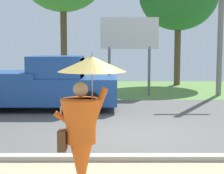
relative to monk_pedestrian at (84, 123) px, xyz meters
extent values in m
cube|color=#565451|center=(0.84, 5.68, -1.15)|extent=(40.00, 8.00, 0.10)
cube|color=#5B843F|center=(0.84, 13.68, -1.15)|extent=(40.00, 8.00, 0.10)
cube|color=#B2AD9E|center=(0.84, 1.68, -1.05)|extent=(40.00, 0.24, 0.10)
cone|color=#E55B19|center=(-0.04, 0.00, -0.37)|extent=(0.60, 0.60, 1.45)
cylinder|color=#E55B19|center=(-0.04, 0.00, 0.03)|extent=(0.44, 0.44, 0.65)
sphere|color=tan|center=(-0.04, 0.00, 0.49)|extent=(0.22, 0.22, 0.22)
cylinder|color=#E55B19|center=(0.24, 0.00, 0.30)|extent=(0.24, 0.09, 0.45)
cylinder|color=#E55B19|center=(-0.30, 0.02, 0.06)|extent=(0.29, 0.08, 0.24)
cylinder|color=gray|center=(0.13, 0.00, 0.53)|extent=(0.02, 0.02, 0.75)
cone|color=gold|center=(0.13, 0.00, 0.86)|extent=(0.99, 0.99, 0.22)
cylinder|color=gray|center=(0.13, 0.00, 0.98)|extent=(0.02, 0.02, 0.10)
cube|color=beige|center=(-0.34, 0.05, 0.16)|extent=(0.02, 0.11, 0.16)
cube|color=brown|center=(-0.31, -0.05, -0.25)|extent=(0.12, 0.24, 0.30)
cube|color=#1E478C|center=(-2.02, 7.40, -0.42)|extent=(5.20, 2.00, 0.90)
cube|color=#1E478C|center=(-1.52, 7.40, 0.33)|extent=(1.80, 1.84, 0.90)
cube|color=#2D3842|center=(-0.67, 7.40, 0.33)|extent=(0.10, 1.70, 0.77)
cube|color=#1E478C|center=(-3.32, 7.40, 0.13)|extent=(2.40, 2.00, 0.20)
cylinder|color=black|center=(-0.32, 8.40, -0.72)|extent=(0.76, 0.28, 0.76)
cylinder|color=black|center=(-0.32, 6.40, -0.72)|extent=(0.76, 0.28, 0.76)
cylinder|color=black|center=(-3.72, 8.40, -0.72)|extent=(0.76, 0.28, 0.76)
cylinder|color=gray|center=(5.28, 11.17, 2.69)|extent=(0.24, 0.24, 7.58)
cylinder|color=slate|center=(0.29, 11.10, 0.00)|extent=(0.12, 0.12, 2.20)
cylinder|color=slate|center=(2.09, 11.10, 0.00)|extent=(0.12, 0.12, 2.20)
cube|color=silver|center=(1.19, 11.10, 1.70)|extent=(2.60, 0.10, 1.40)
cylinder|color=brown|center=(-2.24, 14.90, 1.27)|extent=(0.36, 0.36, 4.73)
cylinder|color=brown|center=(4.17, 15.62, 0.76)|extent=(0.36, 0.36, 3.72)
camera|label=1|loc=(0.42, -5.20, 1.11)|focal=58.05mm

